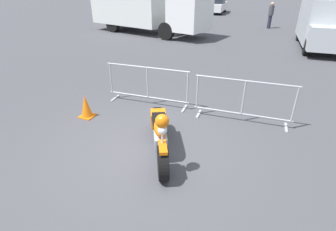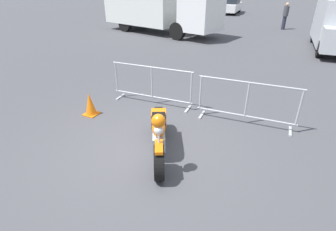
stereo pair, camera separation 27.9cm
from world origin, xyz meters
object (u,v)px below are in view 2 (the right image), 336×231
Objects in this scene: crowd_barrier_far at (247,102)px; parked_car_silver at (158,2)px; box_truck at (155,5)px; parked_car_maroon at (180,3)px; crowd_barrier_near at (152,85)px; traffic_cone at (90,104)px; parked_car_green at (204,4)px; parked_car_white at (230,6)px; motorcycle at (159,133)px; pedestrian at (285,15)px.

parked_car_silver reaches higher than crowd_barrier_far.
parked_car_maroon is at bearing 119.28° from box_truck.
crowd_barrier_far is 0.52× the size of parked_car_maroon.
crowd_barrier_near is 23.29m from parked_car_maroon.
crowd_barrier_near reaches higher than traffic_cone.
parked_car_green is 1.00× the size of parked_car_white.
crowd_barrier_near is 0.52× the size of parked_car_maroon.
crowd_barrier_near is at bearing -161.60° from parked_car_maroon.
box_truck is 11.54m from traffic_cone.
parked_car_white is 22.81m from traffic_cone.
traffic_cone is (-1.08, -1.30, -0.27)m from crowd_barrier_near.
motorcycle is 0.46× the size of parked_car_white.
parked_car_silver is at bearing 129.86° from box_truck.
box_truck reaches higher than parked_car_maroon.
pedestrian is at bearing -135.64° from parked_car_green.
crowd_barrier_near is at bearing -155.89° from parked_car_silver.
crowd_barrier_near is 1.00× the size of crowd_barrier_far.
traffic_cone is (5.12, -22.88, -0.42)m from parked_car_green.
parked_car_white is at bearing 93.99° from box_truck.
parked_car_silver is at bearing -27.61° from pedestrian.
box_truck is 13.92m from parked_car_silver.
pedestrian is at bearing -122.57° from parked_car_silver.
traffic_cone is (-3.63, -1.30, -0.27)m from crowd_barrier_far.
pedestrian is at bearing 45.62° from box_truck.
crowd_barrier_near is 0.55× the size of parked_car_green.
pedestrian is at bearing -146.18° from parked_car_white.
traffic_cone is at bearing -159.43° from parked_car_silver.
crowd_barrier_far is 3.87m from traffic_cone.
parked_car_maroon reaches higher than parked_car_green.
parked_car_white reaches higher than motorcycle.
parked_car_silver is 0.92× the size of parked_car_maroon.
parked_car_maroon is 5.45m from parked_car_white.
crowd_barrier_far is 0.29× the size of box_truck.
parked_car_maroon reaches higher than motorcycle.
parked_car_maroon is at bearing -32.60° from pedestrian.
motorcycle is at bearing -172.62° from parked_car_white.
crowd_barrier_far is at bearing -38.82° from box_truck.
traffic_cone is at bearing -57.31° from box_truck.
parked_car_green is at bearing -92.73° from parked_car_maroon.
pedestrian reaches higher than crowd_barrier_near.
parked_car_white reaches higher than parked_car_green.
parked_car_green is (5.45, -0.11, 0.01)m from parked_car_silver.
pedestrian is at bearing 78.46° from traffic_cone.
parked_car_white is at bearing -51.22° from pedestrian.
parked_car_silver reaches higher than motorcycle.
pedestrian is (0.82, 16.21, 0.46)m from motorcycle.
parked_car_silver reaches higher than crowd_barrier_near.
crowd_barrier_far is at bearing -162.05° from parked_car_green.
motorcycle is 24.71m from parked_car_green.
traffic_cone is at bearing -165.15° from parked_car_maroon.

